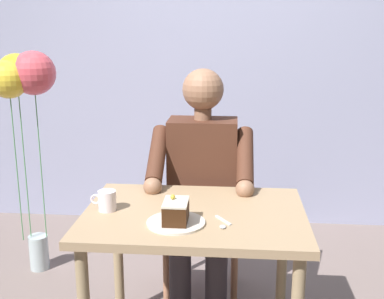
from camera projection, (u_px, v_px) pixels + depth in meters
The scene contains 9 objects.
cafe_rear_panel at pixel (214, 25), 3.56m from camera, with size 6.40×0.12×3.00m, color #9699BA.
dining_table at pixel (194, 233), 2.12m from camera, with size 0.95×0.69×0.72m.
chair at pixel (203, 207), 2.76m from camera, with size 0.42×0.42×0.90m.
seated_person at pixel (202, 188), 2.55m from camera, with size 0.53×0.58×1.28m.
dessert_plate at pixel (176, 223), 1.97m from camera, with size 0.24×0.24×0.01m, color silver.
cake_slice at pixel (176, 211), 1.95m from camera, with size 0.10×0.14×0.11m.
coffee_cup at pixel (107, 200), 2.10m from camera, with size 0.11×0.08×0.09m.
dessert_spoon at pixel (223, 224), 1.96m from camera, with size 0.07×0.14×0.01m.
balloon_display at pixel (23, 90), 2.80m from camera, with size 0.36×0.30×1.36m.
Camera 1 is at (-0.16, 1.96, 1.50)m, focal length 45.66 mm.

